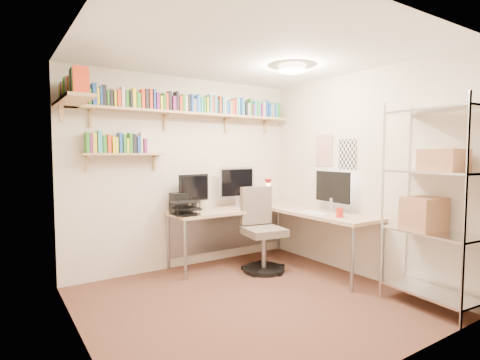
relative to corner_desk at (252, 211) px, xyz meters
name	(u,v)px	position (x,y,z in m)	size (l,w,h in m)	color
ground	(251,301)	(-0.70, -0.96, -0.75)	(3.20, 3.20, 0.00)	#4A2A1F
room_shell	(252,149)	(-0.69, -0.96, 0.80)	(3.24, 3.04, 2.52)	beige
wall_shelves	(163,110)	(-1.10, 0.34, 1.28)	(3.12, 1.09, 0.80)	tan
corner_desk	(252,211)	(0.00, 0.00, 0.00)	(2.03, 1.98, 1.32)	tan
office_chair	(262,236)	(0.01, -0.19, -0.30)	(0.57, 0.58, 1.07)	black
wire_rack	(432,197)	(0.66, -2.04, 0.33)	(0.50, 0.91, 2.02)	silver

